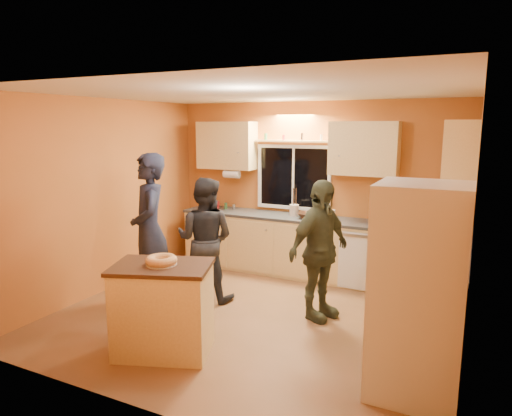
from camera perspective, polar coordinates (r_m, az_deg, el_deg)
The scene contains 14 objects.
ground at distance 5.58m, azimuth -0.15°, elevation -13.44°, with size 4.50×4.50×0.00m, color brown.
room_shell at distance 5.47m, azimuth 2.88°, elevation 3.69°, with size 4.54×4.04×2.61m.
back_counter at distance 6.91m, azimuth 6.19°, elevation -4.81°, with size 4.23×0.62×0.90m.
right_counter at distance 5.40m, azimuth 21.59°, elevation -9.87°, with size 0.62×1.84×0.90m.
refrigerator at distance 4.03m, azimuth 19.63°, elevation -9.84°, with size 0.72×0.70×1.80m, color silver.
island at distance 4.71m, azimuth -11.52°, elevation -12.18°, with size 1.10×0.92×0.91m.
bundt_pastry at distance 4.55m, azimuth -11.75°, elevation -6.42°, with size 0.31×0.31×0.09m, color tan.
person_left at distance 5.83m, azimuth -13.14°, elevation -2.72°, with size 0.70×0.46×1.92m, color black.
person_center at distance 5.92m, azimuth -6.39°, elevation -3.90°, with size 0.78×0.61×1.60m, color black.
person_right at distance 5.34m, azimuth 7.94°, elevation -5.25°, with size 0.96×0.40×1.64m, color #2F3220.
mixing_bowl at distance 6.74m, azimuth 6.73°, elevation -0.92°, with size 0.34×0.34×0.08m, color #321710.
utensil_crock at distance 6.88m, azimuth 4.80°, elevation -0.28°, with size 0.14×0.14×0.17m, color beige.
potted_plant at distance 4.73m, azimuth 21.53°, elevation -5.02°, with size 0.28×0.24×0.31m, color gray.
red_box at distance 6.04m, azimuth 22.52°, elevation -3.04°, with size 0.16×0.12×0.07m, color maroon.
Camera 1 is at (2.25, -4.58, 2.25)m, focal length 32.00 mm.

